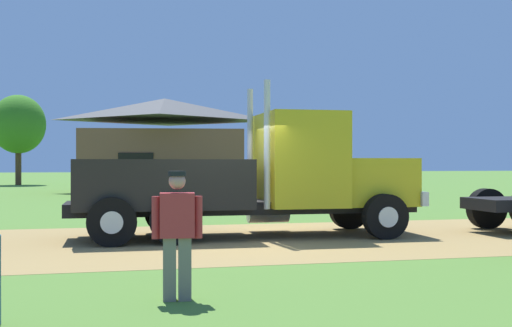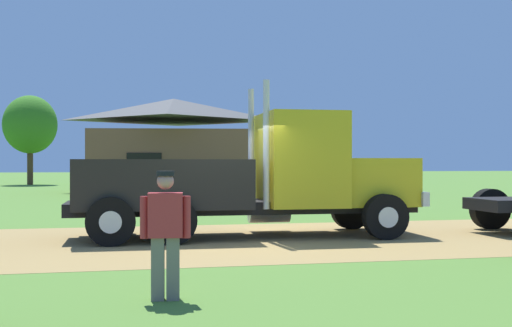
{
  "view_description": "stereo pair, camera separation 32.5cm",
  "coord_description": "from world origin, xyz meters",
  "views": [
    {
      "loc": [
        -2.58,
        -13.76,
        1.71
      ],
      "look_at": [
        0.83,
        0.53,
        1.68
      ],
      "focal_mm": 45.18,
      "sensor_mm": 36.0,
      "label": 1
    },
    {
      "loc": [
        -2.26,
        -13.83,
        1.71
      ],
      "look_at": [
        0.83,
        0.53,
        1.68
      ],
      "focal_mm": 45.18,
      "sensor_mm": 36.0,
      "label": 2
    }
  ],
  "objects": [
    {
      "name": "tree_mid",
      "position": [
        -8.74,
        37.51,
        4.55
      ],
      "size": [
        4.01,
        4.01,
        6.78
      ],
      "color": "#513823",
      "rests_on": "ground_plane"
    },
    {
      "name": "visitor_walking_mid",
      "position": [
        -1.68,
        -5.8,
        0.86
      ],
      "size": [
        0.62,
        0.3,
        1.6
      ],
      "color": "#B22D33",
      "rests_on": "ground_plane"
    },
    {
      "name": "dirt_track",
      "position": [
        0.0,
        0.0,
        0.0
      ],
      "size": [
        120.0,
        6.97,
        0.01
      ],
      "primitive_type": "cube",
      "color": "#9F8149",
      "rests_on": "ground_plane"
    },
    {
      "name": "truck_foreground_white",
      "position": [
        0.77,
        0.63,
        1.28
      ],
      "size": [
        8.03,
        2.73,
        3.49
      ],
      "color": "black",
      "rests_on": "ground_plane"
    },
    {
      "name": "shed_building",
      "position": [
        0.9,
        23.38,
        2.6
      ],
      "size": [
        10.08,
        8.78,
        5.37
      ],
      "color": "brown",
      "rests_on": "ground_plane"
    },
    {
      "name": "ground_plane",
      "position": [
        0.0,
        0.0,
        0.0
      ],
      "size": [
        200.0,
        200.0,
        0.0
      ],
      "primitive_type": "plane",
      "color": "#517C2F"
    }
  ]
}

